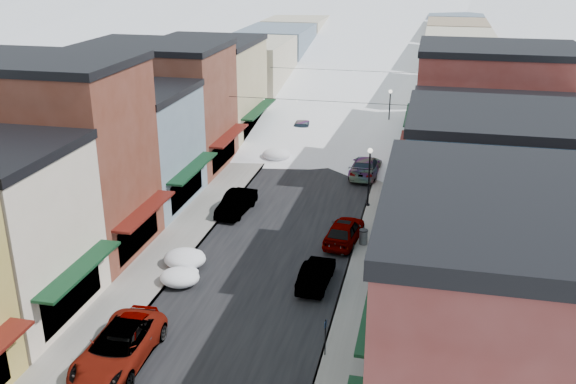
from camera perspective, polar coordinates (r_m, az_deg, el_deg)
The scene contains 32 objects.
road at distance 76.48m, azimuth 5.39°, elevation 6.80°, with size 10.00×160.00×0.01m, color black.
sidewalk_left at distance 77.53m, azimuth 0.52°, elevation 7.14°, with size 3.20×160.00×0.15m, color gray.
sidewalk_right at distance 75.95m, azimuth 10.36°, elevation 6.50°, with size 3.20×160.00×0.15m, color gray.
curb_left at distance 77.23m, azimuth 1.65°, elevation 7.07°, with size 0.10×160.00×0.15m, color slate.
curb_right at distance 76.02m, azimuth 9.19°, elevation 6.59°, with size 0.10×160.00×0.15m, color slate.
bldg_l_brick_near at distance 42.88m, azimuth -20.30°, elevation 2.89°, with size 12.30×8.20×12.50m.
bldg_l_grayblue at distance 50.14m, azimuth -14.48°, elevation 3.96°, with size 11.30×9.20×9.00m.
bldg_l_brick_far at distance 58.14m, azimuth -11.53°, elevation 7.52°, with size 13.30×9.20×11.00m.
bldg_l_tan at distance 66.94m, azimuth -7.26°, elevation 9.08°, with size 11.30×11.20×10.00m.
bldg_r_green at distance 29.39m, azimuth 19.12°, elevation -8.42°, with size 11.30×9.20×9.50m.
bldg_r_blue at distance 37.31m, azimuth 17.94°, elevation -1.07°, with size 11.30×9.20×10.50m.
bldg_r_cream at distance 46.06m, azimuth 17.63°, elevation 2.13°, with size 12.30×9.20×9.00m.
bldg_r_brick_far at distance 54.39m, azimuth 17.66°, elevation 6.31°, with size 13.30×9.20×11.50m.
bldg_r_tan at distance 64.25m, azimuth 16.05°, elevation 7.71°, with size 11.30×11.20×9.50m.
distant_blocks at distance 98.14m, azimuth 7.28°, elevation 12.24°, with size 34.00×55.00×8.00m.
overhead_cables at distance 63.03m, azimuth 4.06°, elevation 9.56°, with size 16.40×15.04×0.04m.
car_white_suv at distance 32.25m, azimuth -14.85°, elevation -13.24°, with size 2.83×6.13×1.70m, color white.
car_silver_sedan at distance 32.94m, azimuth -14.11°, elevation -12.41°, with size 1.97×4.90×1.67m, color gray.
car_dark_hatch at distance 47.83m, azimuth -4.62°, elevation -0.97°, with size 1.67×4.80×1.58m, color black.
car_silver_wagon at distance 66.68m, azimuth 1.21°, elevation 5.50°, with size 2.32×5.71×1.66m, color #979B9F.
car_green_sedan at distance 37.83m, azimuth 2.52°, elevation -7.27°, with size 1.53×4.38×1.44m, color black.
car_gray_suv at distance 43.11m, azimuth 5.02°, elevation -3.45°, with size 2.00×4.96×1.69m, color gray.
car_black_sedan at distance 55.87m, azimuth 6.88°, elevation 2.27°, with size 2.36×5.81×1.68m, color black.
car_lane_silver at distance 70.87m, azimuth 4.25°, elevation 6.26°, with size 1.63×4.05×1.38m, color #A9ADB2.
car_lane_white at distance 86.19m, azimuth 6.72°, elevation 8.81°, with size 2.22×4.82×1.34m, color silver.
parking_sign at distance 31.40m, azimuth 3.35°, elevation -12.51°, with size 0.07×0.27×1.98m.
trash_can at distance 42.81m, azimuth 6.72°, elevation -3.97°, with size 0.59×0.59×1.01m.
streetlamp_near at distance 48.34m, azimuth 7.24°, elevation 1.99°, with size 0.38×0.38×4.55m.
streetlamp_far at distance 68.09m, azimuth 9.02°, elevation 7.55°, with size 0.39×0.39×4.69m.
snow_pile_near at distance 38.49m, azimuth -9.52°, elevation -7.45°, with size 2.37×2.66×1.00m.
snow_pile_mid at distance 40.48m, azimuth -9.08°, elevation -5.84°, with size 2.65×2.83×1.12m.
snow_pile_far at distance 59.71m, azimuth -1.00°, elevation 3.35°, with size 2.64×2.83×1.12m.
Camera 1 is at (9.16, -13.61, 18.61)m, focal length 40.00 mm.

